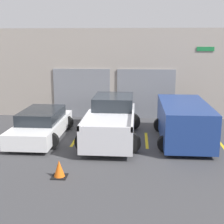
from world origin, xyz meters
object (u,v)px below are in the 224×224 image
(sedan_white, at_px, (42,125))
(pickup_truck, at_px, (112,120))
(traffic_cone, at_px, (59,169))
(sedan_side, at_px, (184,121))

(sedan_white, bearing_deg, pickup_truck, 4.66)
(pickup_truck, height_order, traffic_cone, pickup_truck)
(pickup_truck, xyz_separation_m, sedan_side, (3.05, -0.27, 0.09))
(sedan_white, distance_m, sedan_side, 6.10)
(pickup_truck, height_order, sedan_side, pickup_truck)
(sedan_white, bearing_deg, traffic_cone, -66.07)
(sedan_white, xyz_separation_m, sedan_side, (6.10, -0.02, 0.30))
(pickup_truck, xyz_separation_m, sedan_white, (-3.05, -0.25, -0.21))
(traffic_cone, bearing_deg, sedan_white, 113.93)
(pickup_truck, distance_m, sedan_side, 3.06)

